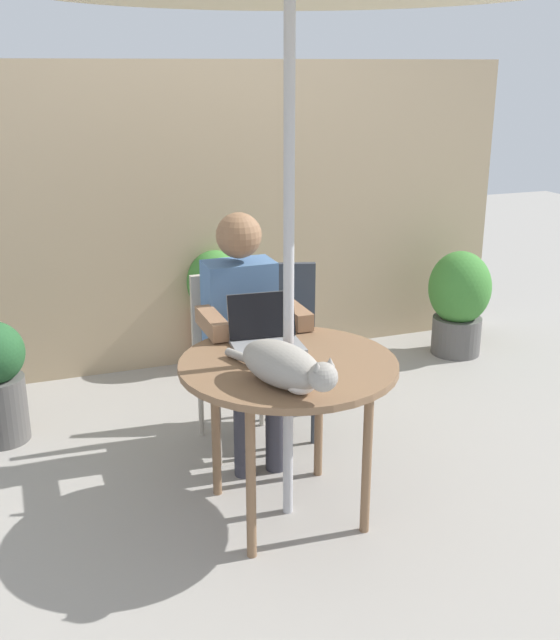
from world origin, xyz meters
TOP-DOWN VIEW (x-y plane):
  - ground_plane at (0.00, 0.00)m, footprint 14.00×14.00m
  - fence_back at (0.00, 1.93)m, footprint 4.52×0.08m
  - patio_table at (0.00, 0.00)m, footprint 0.92×0.92m
  - chair_occupied at (0.00, 0.76)m, footprint 0.40×0.40m
  - chair_empty at (0.27, 0.85)m, footprint 0.50×0.50m
  - person_seated at (0.00, 0.60)m, footprint 0.48×0.48m
  - laptop at (-0.02, 0.23)m, footprint 0.32×0.28m
  - cat at (-0.10, -0.24)m, footprint 0.32×0.63m
  - potted_plant_by_chair at (1.78, 1.43)m, footprint 0.42×0.42m
  - potted_plant_corner at (0.20, 1.83)m, footprint 0.37×0.37m

SIDE VIEW (x-z plane):
  - ground_plane at x=0.00m, z-range 0.00..0.00m
  - potted_plant_by_chair at x=1.78m, z-range 0.03..0.74m
  - potted_plant_corner at x=0.20m, z-range 0.03..0.79m
  - chair_occupied at x=0.00m, z-range 0.08..0.96m
  - chair_empty at x=0.27m, z-range 0.08..0.96m
  - patio_table at x=0.00m, z-range 0.29..1.01m
  - person_seated at x=0.00m, z-range 0.08..1.30m
  - laptop at x=-0.02m, z-range 0.67..0.89m
  - cat at x=-0.10m, z-range 0.71..0.89m
  - fence_back at x=0.00m, z-range 0.00..1.92m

